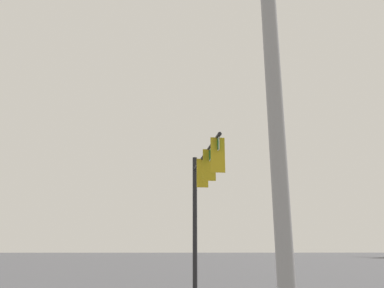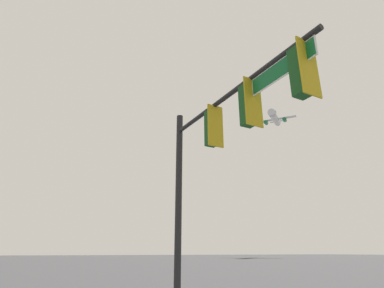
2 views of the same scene
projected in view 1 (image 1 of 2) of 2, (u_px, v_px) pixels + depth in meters
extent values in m
cylinder|color=black|center=(195.00, 221.00, 18.44)|extent=(0.22, 0.22, 6.47)
cylinder|color=black|center=(205.00, 155.00, 16.21)|extent=(6.14, 0.80, 0.14)
cube|color=gold|center=(202.00, 173.00, 16.73)|extent=(0.09, 0.52, 1.30)
cube|color=#144719|center=(202.00, 174.00, 16.91)|extent=(0.39, 0.36, 1.10)
cylinder|color=#144719|center=(202.00, 161.00, 17.08)|extent=(0.04, 0.04, 0.12)
cylinder|color=#340503|center=(201.00, 168.00, 17.19)|extent=(0.05, 0.22, 0.22)
cylinder|color=#392D05|center=(201.00, 175.00, 17.10)|extent=(0.05, 0.22, 0.22)
cylinder|color=green|center=(201.00, 182.00, 17.01)|extent=(0.05, 0.22, 0.22)
cube|color=gold|center=(209.00, 165.00, 15.12)|extent=(0.09, 0.52, 1.30)
cube|color=#144719|center=(208.00, 166.00, 15.30)|extent=(0.39, 0.36, 1.10)
cylinder|color=#144719|center=(208.00, 151.00, 15.46)|extent=(0.04, 0.04, 0.12)
cylinder|color=#340503|center=(207.00, 159.00, 15.58)|extent=(0.05, 0.22, 0.22)
cylinder|color=#392D05|center=(208.00, 167.00, 15.49)|extent=(0.05, 0.22, 0.22)
cylinder|color=green|center=(208.00, 175.00, 15.40)|extent=(0.05, 0.22, 0.22)
cube|color=gold|center=(218.00, 155.00, 13.50)|extent=(0.09, 0.52, 1.30)
cube|color=#144719|center=(217.00, 156.00, 13.68)|extent=(0.39, 0.36, 1.10)
cylinder|color=#144719|center=(216.00, 140.00, 13.85)|extent=(0.04, 0.04, 0.12)
cylinder|color=#340503|center=(215.00, 149.00, 13.96)|extent=(0.05, 0.22, 0.22)
cylinder|color=#392D05|center=(216.00, 157.00, 13.87)|extent=(0.05, 0.22, 0.22)
cylinder|color=green|center=(216.00, 166.00, 13.78)|extent=(0.05, 0.22, 0.22)
cube|color=#0F602D|center=(214.00, 150.00, 14.28)|extent=(1.86, 0.24, 0.40)
cube|color=white|center=(214.00, 150.00, 14.28)|extent=(1.92, 0.23, 0.46)
cylinder|color=gray|center=(273.00, 73.00, 4.25)|extent=(0.18, 0.18, 7.70)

